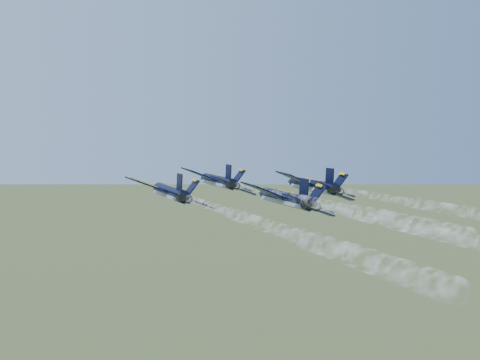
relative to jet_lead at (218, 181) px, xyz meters
name	(u,v)px	position (x,y,z in m)	size (l,w,h in m)	color
jet_lead	(218,181)	(0.00, 0.00, 0.00)	(11.91, 16.14, 5.11)	black
jet_left	(170,192)	(-11.25, -11.55, 0.00)	(11.91, 16.14, 5.11)	black
jet_right	(312,185)	(10.03, -11.47, 0.00)	(11.91, 16.14, 5.11)	black
jet_slot	(285,198)	(-0.43, -23.25, 0.00)	(11.91, 16.14, 5.11)	black
smoke_trail_lead	(339,216)	(-2.01, -38.04, 0.03)	(4.25, 50.43, 2.02)	white
smoke_trail_left	(294,245)	(-13.26, -49.59, 0.03)	(4.25, 50.43, 2.02)	white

